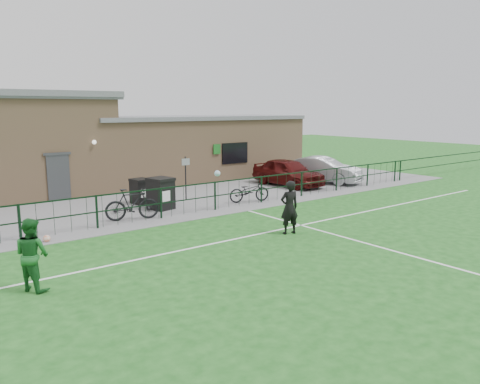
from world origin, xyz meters
TOP-DOWN VIEW (x-y plane):
  - ground at (0.00, 0.00)m, footprint 90.00×90.00m
  - paving_strip at (0.00, 13.50)m, footprint 34.00×13.00m
  - pitch_line_touch at (0.00, 7.80)m, footprint 28.00×0.10m
  - pitch_line_mid at (0.00, 4.00)m, footprint 28.00×0.10m
  - pitch_line_perp at (2.00, 0.00)m, footprint 0.10×16.00m
  - perimeter_fence at (0.00, 8.00)m, footprint 28.00×0.10m
  - wheelie_bin_left at (-0.73, 9.47)m, footprint 0.99×1.08m
  - wheelie_bin_right at (-0.89, 11.06)m, footprint 0.76×0.83m
  - sign_post at (1.10, 10.51)m, footprint 0.07×0.07m
  - car_maroon at (7.59, 10.63)m, footprint 1.95×4.42m
  - car_silver at (9.89, 10.27)m, footprint 2.94×4.64m
  - bicycle_d at (-2.50, 8.40)m, footprint 2.07×1.11m
  - bicycle_e at (3.14, 8.42)m, footprint 1.99×1.14m
  - goalkeeper_kick at (0.86, 3.49)m, footprint 1.50×3.14m
  - outfield_player at (-7.24, 3.44)m, footprint 0.96×1.04m
  - ball_ground at (-5.90, 7.34)m, footprint 0.23×0.23m
  - clubhouse at (-0.88, 16.50)m, footprint 24.25×5.40m

SIDE VIEW (x-z plane):
  - ground at x=0.00m, z-range 0.00..0.00m
  - pitch_line_touch at x=0.00m, z-range 0.00..0.01m
  - pitch_line_mid at x=0.00m, z-range 0.00..0.01m
  - pitch_line_perp at x=2.00m, z-range 0.00..0.01m
  - paving_strip at x=0.00m, z-range 0.00..0.02m
  - ball_ground at x=-5.90m, z-range 0.00..0.23m
  - bicycle_e at x=3.14m, z-range 0.02..1.01m
  - wheelie_bin_right at x=-0.89m, z-range 0.02..1.03m
  - perimeter_fence at x=0.00m, z-range 0.00..1.20m
  - bicycle_d at x=-2.50m, z-range 0.02..1.22m
  - wheelie_bin_left at x=-0.73m, z-range 0.02..1.25m
  - car_silver at x=9.89m, z-range 0.02..1.46m
  - car_maroon at x=7.59m, z-range 0.02..1.50m
  - outfield_player at x=-7.24m, z-range 0.00..1.71m
  - goalkeeper_kick at x=0.86m, z-range -0.05..1.90m
  - sign_post at x=1.10m, z-range 0.02..2.02m
  - clubhouse at x=-0.88m, z-range -0.26..4.70m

